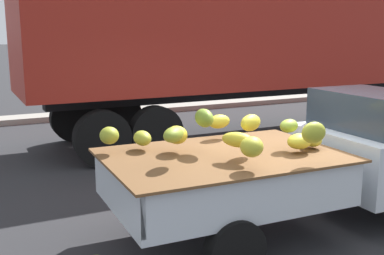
% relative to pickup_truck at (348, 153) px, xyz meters
% --- Properties ---
extents(ground, '(220.00, 220.00, 0.00)m').
position_rel_pickup_truck_xyz_m(ground, '(-0.98, 0.20, -0.89)').
color(ground, '#28282B').
extents(curb_strip, '(80.00, 0.80, 0.16)m').
position_rel_pickup_truck_xyz_m(curb_strip, '(-0.98, 9.32, -0.81)').
color(curb_strip, gray).
rests_on(curb_strip, ground).
extents(pickup_truck, '(4.92, 2.04, 1.70)m').
position_rel_pickup_truck_xyz_m(pickup_truck, '(0.00, 0.00, 0.00)').
color(pickup_truck, silver).
rests_on(pickup_truck, ground).
extents(semi_trailer, '(12.02, 2.72, 3.95)m').
position_rel_pickup_truck_xyz_m(semi_trailer, '(2.34, 5.05, 1.66)').
color(semi_trailer, maroon).
rests_on(semi_trailer, ground).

